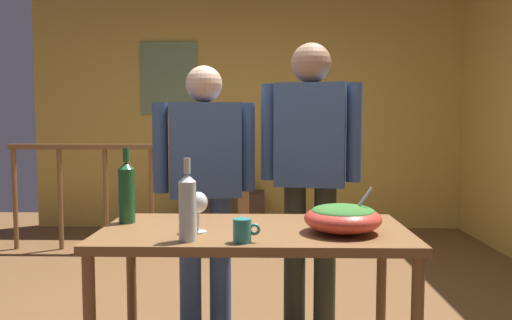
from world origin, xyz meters
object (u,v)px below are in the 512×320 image
wine_glass (198,204)px  person_standing_right (310,160)px  wine_bottle_green (127,191)px  person_standing_left (205,174)px  mug_teal (243,231)px  tv_console (223,213)px  salad_bowl (343,217)px  stair_railing (169,184)px  wine_bottle_clear (187,206)px  flat_screen_tv (223,172)px  framed_picture (169,78)px  serving_table (254,245)px

wine_glass → person_standing_right: 1.01m
wine_bottle_green → person_standing_left: (0.29, 0.63, 0.02)m
mug_teal → person_standing_left: bearing=105.2°
tv_console → salad_bowl: size_ratio=2.69×
person_standing_right → person_standing_left: bearing=11.2°
salad_bowl → stair_railing: bearing=115.7°
wine_glass → wine_bottle_clear: wine_bottle_clear is taller
mug_teal → person_standing_left: person_standing_left is taller
wine_glass → wine_bottle_green: (-0.37, 0.20, 0.03)m
flat_screen_tv → framed_picture: bearing=153.1°
framed_picture → person_standing_left: (0.74, -2.81, -0.79)m
mug_teal → serving_table: bearing=82.0°
tv_console → person_standing_right: (0.73, -2.52, 0.77)m
stair_railing → wine_bottle_clear: 2.85m
salad_bowl → mug_teal: (-0.42, -0.19, -0.02)m
mug_teal → person_standing_left: 1.05m
stair_railing → mug_teal: size_ratio=20.79×
framed_picture → person_standing_left: bearing=-75.2°
serving_table → mug_teal: size_ratio=12.56×
wine_glass → wine_bottle_clear: 0.16m
wine_bottle_clear → person_standing_left: size_ratio=0.22×
salad_bowl → mug_teal: 0.46m
stair_railing → wine_glass: size_ratio=12.79×
stair_railing → wine_bottle_green: size_ratio=6.37×
wine_bottle_clear → flat_screen_tv: bearing=92.6°
serving_table → person_standing_left: (-0.31, 0.74, 0.25)m
wine_bottle_clear → person_standing_right: 1.15m
wine_glass → salad_bowl: bearing=0.7°
wine_bottle_green → tv_console: bearing=86.7°
framed_picture → flat_screen_tv: framed_picture is taller
wine_bottle_green → person_standing_right: (0.92, 0.63, 0.10)m
wine_glass → mug_teal: wine_glass is taller
framed_picture → person_standing_right: size_ratio=0.48×
tv_console → framed_picture: bearing=155.4°
serving_table → salad_bowl: bearing=-12.8°
stair_railing → wine_bottle_green: bearing=-83.8°
stair_railing → serving_table: (0.87, -2.52, 0.04)m
mug_teal → tv_console: bearing=96.2°
serving_table → wine_bottle_green: size_ratio=3.85×
serving_table → wine_glass: 0.33m
salad_bowl → person_standing_right: bearing=95.0°
stair_railing → wine_glass: 2.70m
tv_console → wine_bottle_green: size_ratio=2.52×
framed_picture → wine_glass: 3.82m
stair_railing → mug_teal: bearing=-73.5°
stair_railing → wine_glass: bearing=-76.5°
salad_bowl → person_standing_left: bearing=130.3°
flat_screen_tv → wine_bottle_green: (-0.18, -3.11, 0.22)m
framed_picture → flat_screen_tv: 1.25m
serving_table → person_standing_left: 0.84m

